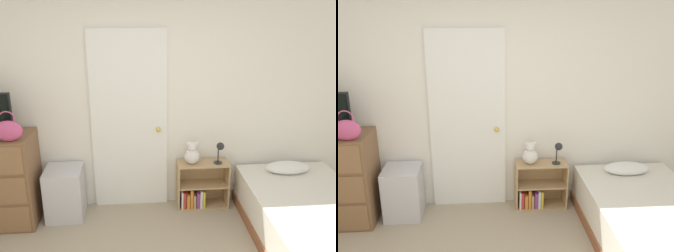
# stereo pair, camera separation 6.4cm
# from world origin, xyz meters

# --- Properties ---
(wall_back) EXTENTS (10.00, 0.06, 2.55)m
(wall_back) POSITION_xyz_m (0.00, 2.05, 1.27)
(wall_back) COLOR white
(wall_back) RESTS_ON ground_plane
(door_closed) EXTENTS (0.86, 0.09, 2.08)m
(door_closed) POSITION_xyz_m (-0.05, 1.99, 1.04)
(door_closed) COLOR white
(door_closed) RESTS_ON ground_plane
(handbag) EXTENTS (0.28, 0.12, 0.31)m
(handbag) POSITION_xyz_m (-1.24, 1.55, 1.12)
(handbag) COLOR #C64C7F
(handbag) RESTS_ON dresser
(storage_bin) EXTENTS (0.41, 0.42, 0.58)m
(storage_bin) POSITION_xyz_m (-0.80, 1.78, 0.29)
(storage_bin) COLOR silver
(storage_bin) RESTS_ON ground_plane
(bookshelf) EXTENTS (0.60, 0.26, 0.56)m
(bookshelf) POSITION_xyz_m (0.74, 1.87, 0.22)
(bookshelf) COLOR tan
(bookshelf) RESTS_ON ground_plane
(teddy_bear) EXTENTS (0.18, 0.18, 0.27)m
(teddy_bear) POSITION_xyz_m (0.65, 1.87, 0.67)
(teddy_bear) COLOR silver
(teddy_bear) RESTS_ON bookshelf
(desk_lamp) EXTENTS (0.11, 0.11, 0.26)m
(desk_lamp) POSITION_xyz_m (0.97, 1.83, 0.74)
(desk_lamp) COLOR #262628
(desk_lamp) RESTS_ON bookshelf
(bed) EXTENTS (1.14, 1.85, 0.58)m
(bed) POSITION_xyz_m (1.75, 1.08, 0.24)
(bed) COLOR brown
(bed) RESTS_ON ground_plane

